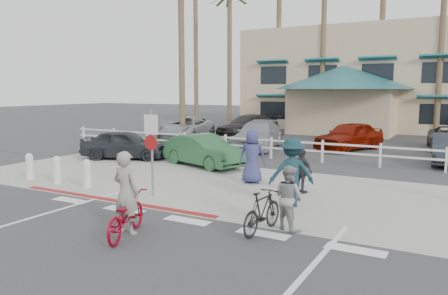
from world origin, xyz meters
The scene contains 32 objects.
ground centered at (0.00, 0.00, 0.00)m, with size 140.00×140.00×0.00m, color #333335.
bike_path centered at (0.00, -2.00, 0.00)m, with size 12.00×16.00×0.01m, color #333335.
sidewalk_plaza centered at (0.00, 4.50, 0.01)m, with size 22.00×7.00×0.01m, color gray.
cross_street centered at (0.00, 8.50, 0.00)m, with size 40.00×5.00×0.01m, color #333335.
parking_lot centered at (0.00, 18.00, 0.00)m, with size 50.00×16.00×0.01m, color #333335.
curb_red centered at (-3.00, 1.20, 0.01)m, with size 7.00×0.25×0.02m, color maroon.
rail_fence centered at (0.50, 10.50, 0.50)m, with size 29.40×0.16×1.00m, color silver, non-canonical shape.
building centered at (2.00, 31.00, 5.65)m, with size 28.00×16.00×11.30m, color #D0B58E, non-canonical shape.
sign_post centered at (-2.30, 2.20, 1.45)m, with size 0.50×0.10×2.90m, color gray, non-canonical shape.
bollard_0 centered at (-4.80, 2.00, 0.47)m, with size 0.26×0.26×0.95m, color silver, non-canonical shape.
bollard_1 centered at (-6.20, 2.00, 0.47)m, with size 0.26×0.26×0.95m, color silver, non-canonical shape.
bollard_2 centered at (-7.60, 2.00, 0.47)m, with size 0.26×0.26×0.95m, color silver, non-canonical shape.
palm_0 centered at (-16.00, 26.00, 7.50)m, with size 4.00×4.00×15.00m, color #1D431A, non-canonical shape.
palm_1 centered at (-12.00, 25.00, 6.50)m, with size 4.00×4.00×13.00m, color #1D431A, non-canonical shape.
palm_2 centered at (-8.00, 26.00, 8.00)m, with size 4.00×4.00×16.00m, color #1D431A, non-canonical shape.
palm_3 centered at (-4.00, 25.00, 7.00)m, with size 4.00×4.00×14.00m, color #1D431A, non-canonical shape.
palm_4 centered at (0.00, 26.00, 7.50)m, with size 4.00×4.00×15.00m, color #1D431A, non-canonical shape.
palm_5 centered at (4.00, 25.00, 6.50)m, with size 4.00×4.00×13.00m, color #1D431A, non-canonical shape.
palm_10 centered at (-10.00, 15.00, 6.00)m, with size 4.00×4.00×12.00m, color #1D431A, non-canonical shape.
bike_red centered at (-0.54, -0.97, 0.48)m, with size 0.64×1.84×0.96m, color maroon.
rider_red centered at (-0.67, -0.78, 0.92)m, with size 0.67×0.44×1.84m, color gray.
bike_black centered at (1.93, 0.72, 0.48)m, with size 0.45×1.60×0.96m, color black.
rider_black centered at (2.36, 1.19, 0.74)m, with size 0.72×0.56×1.49m, color gray.
pedestrian_a centered at (1.71, 3.13, 0.94)m, with size 1.21×0.70×1.88m, color #122F38.
pedestrian_child centered at (1.46, 4.71, 0.69)m, with size 0.81×0.34×1.38m, color #2A2831.
pedestrian_b centered at (-0.49, 5.29, 0.92)m, with size 0.90×0.59×1.84m, color navy.
car_white_sedan centered at (-3.69, 7.33, 0.65)m, with size 1.39×3.97×1.31m, color #265731.
car_red_compact centered at (-7.85, 7.21, 0.67)m, with size 1.59×3.96×1.35m, color #23272D.
lot_car_0 centered at (-9.98, 15.38, 0.72)m, with size 2.38×5.15×1.43m, color gray.
lot_car_1 centered at (-3.96, 13.32, 0.73)m, with size 2.05×5.04×1.46m, color gray.
lot_car_2 centered at (0.44, 15.22, 0.74)m, with size 1.75×4.36×1.48m, color #700E03.
lot_car_4 centered at (-7.26, 18.83, 0.73)m, with size 2.05×5.04×1.46m, color black.
Camera 1 is at (5.75, -7.91, 3.17)m, focal length 35.00 mm.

